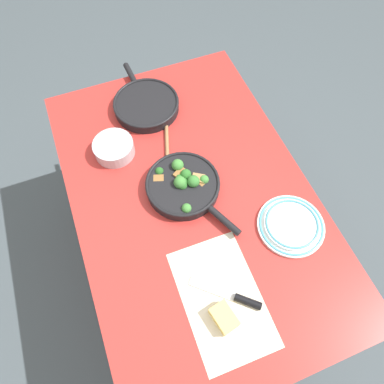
% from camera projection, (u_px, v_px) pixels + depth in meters
% --- Properties ---
extents(ground_plane, '(14.00, 14.00, 0.00)m').
position_uv_depth(ground_plane, '(192.00, 258.00, 1.91)').
color(ground_plane, '#424C51').
extents(dining_table_red, '(1.33, 0.85, 0.76)m').
position_uv_depth(dining_table_red, '(192.00, 205.00, 1.32)').
color(dining_table_red, '#B72D28').
rests_on(dining_table_red, ground_plane).
extents(skillet_broccoli, '(0.38, 0.27, 0.07)m').
position_uv_depth(skillet_broccoli, '(184.00, 185.00, 1.23)').
color(skillet_broccoli, black).
rests_on(skillet_broccoli, dining_table_red).
extents(skillet_eggs, '(0.39, 0.27, 0.04)m').
position_uv_depth(skillet_eggs, '(146.00, 105.00, 1.42)').
color(skillet_eggs, black).
rests_on(skillet_eggs, dining_table_red).
extents(wooden_spoon, '(0.40, 0.15, 0.02)m').
position_uv_depth(wooden_spoon, '(167.00, 132.00, 1.37)').
color(wooden_spoon, '#996B42').
rests_on(wooden_spoon, dining_table_red).
extents(parchment_sheet, '(0.39, 0.25, 0.00)m').
position_uv_depth(parchment_sheet, '(222.00, 298.00, 1.07)').
color(parchment_sheet, beige).
rests_on(parchment_sheet, dining_table_red).
extents(grater_knife, '(0.18, 0.19, 0.02)m').
position_uv_depth(grater_knife, '(235.00, 297.00, 1.06)').
color(grater_knife, silver).
rests_on(grater_knife, dining_table_red).
extents(cheese_block, '(0.09, 0.07, 0.05)m').
position_uv_depth(cheese_block, '(224.00, 318.00, 1.02)').
color(cheese_block, '#EACC66').
rests_on(cheese_block, dining_table_red).
extents(dinner_plate_stack, '(0.23, 0.23, 0.03)m').
position_uv_depth(dinner_plate_stack, '(291.00, 225.00, 1.17)').
color(dinner_plate_stack, white).
rests_on(dinner_plate_stack, dining_table_red).
extents(prep_bowl_steel, '(0.15, 0.15, 0.06)m').
position_uv_depth(prep_bowl_steel, '(114.00, 148.00, 1.31)').
color(prep_bowl_steel, '#B7B7BC').
rests_on(prep_bowl_steel, dining_table_red).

